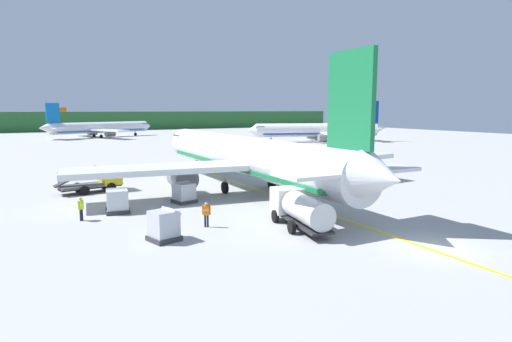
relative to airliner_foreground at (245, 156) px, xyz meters
name	(u,v)px	position (x,y,z in m)	size (l,w,h in m)	color
ground	(179,162)	(1.57, 25.97, -3.49)	(240.00, 320.00, 0.20)	#A8A8A3
distant_treeline	(88,121)	(1.57, 135.64, 0.19)	(216.00, 6.00, 7.16)	#28602D
airliner_foreground	(245,156)	(0.00, 0.00, 0.00)	(34.69, 41.62, 11.90)	silver
airliner_mid_apron	(319,130)	(45.12, 48.77, -0.50)	(34.33, 28.79, 10.14)	white
airliner_far_taxiway	(100,128)	(-0.53, 92.32, -0.63)	(32.92, 27.59, 9.71)	white
airliner_distant	(91,123)	(3.69, 145.42, -0.89)	(26.29, 22.46, 8.76)	silver
service_truck_fuel	(300,208)	(-3.04, -14.56, -1.99)	(3.11, 6.82, 2.40)	white
service_truck_baggage	(100,179)	(-13.02, 5.91, -2.20)	(6.35, 3.19, 2.56)	yellow
cargo_container_near	(117,201)	(-13.24, -4.14, -2.48)	(1.98, 1.98, 1.94)	#333338
cargo_container_mid	(184,193)	(-7.46, -3.10, -2.53)	(2.10, 2.10, 1.83)	#333338
cargo_container_far	(164,226)	(-12.05, -12.97, -2.44)	(2.08, 2.08, 2.00)	#333338
crew_marshaller	(321,183)	(5.58, -5.40, -2.38)	(0.30, 0.62, 1.70)	#191E33
crew_loader_left	(58,178)	(-16.58, 9.94, -2.38)	(0.25, 0.63, 1.71)	#191E33
crew_loader_right	(81,207)	(-16.04, -5.46, -2.36)	(0.46, 0.51, 1.75)	#191E33
crew_supervisor	(206,212)	(-8.64, -11.37, -2.36)	(0.51, 0.46, 1.75)	#191E33
apron_guide_line	(276,196)	(1.04, -4.43, -3.39)	(0.30, 60.00, 0.01)	yellow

